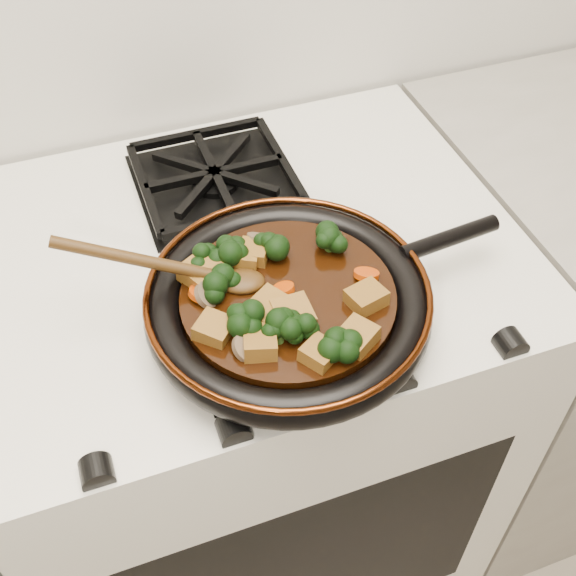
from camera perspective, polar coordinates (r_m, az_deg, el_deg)
name	(u,v)px	position (r m, az deg, el deg)	size (l,w,h in m)	color
stove	(255,422)	(1.35, -2.64, -10.53)	(0.76, 0.60, 0.90)	white
burner_grate_front	(277,311)	(0.90, -0.86, -1.83)	(0.23, 0.23, 0.03)	black
burner_grate_back	(215,178)	(1.09, -5.79, 8.65)	(0.23, 0.23, 0.03)	black
skillet	(290,302)	(0.87, 0.13, -1.13)	(0.47, 0.35, 0.05)	black
braising_sauce	(288,300)	(0.86, 0.00, -0.95)	(0.26, 0.26, 0.02)	black
tofu_cube_0	(366,298)	(0.84, 6.20, -0.81)	(0.04, 0.04, 0.02)	brown
tofu_cube_1	(243,256)	(0.89, -3.56, 2.51)	(0.04, 0.04, 0.02)	brown
tofu_cube_2	(271,306)	(0.83, -1.36, -1.39)	(0.04, 0.04, 0.02)	brown
tofu_cube_3	(293,315)	(0.82, 0.40, -2.18)	(0.04, 0.04, 0.02)	brown
tofu_cube_4	(320,354)	(0.79, 2.51, -5.20)	(0.04, 0.03, 0.02)	brown
tofu_cube_5	(357,338)	(0.81, 5.46, -3.92)	(0.04, 0.04, 0.02)	brown
tofu_cube_6	(254,252)	(0.89, -2.70, 2.82)	(0.04, 0.04, 0.02)	brown
tofu_cube_7	(202,273)	(0.87, -6.78, 1.22)	(0.04, 0.05, 0.02)	brown
tofu_cube_8	(260,343)	(0.80, -2.23, -4.35)	(0.04, 0.04, 0.02)	brown
tofu_cube_9	(275,316)	(0.82, -1.01, -2.23)	(0.04, 0.04, 0.02)	brown
tofu_cube_10	(214,329)	(0.81, -5.84, -3.26)	(0.04, 0.04, 0.02)	brown
broccoli_floret_0	(301,329)	(0.81, 1.01, -3.26)	(0.06, 0.06, 0.05)	black
broccoli_floret_1	(207,260)	(0.88, -6.44, 2.21)	(0.06, 0.06, 0.05)	black
broccoli_floret_2	(249,325)	(0.81, -3.12, -2.91)	(0.06, 0.06, 0.05)	black
broccoli_floret_3	(223,285)	(0.86, -5.18, 0.23)	(0.06, 0.06, 0.05)	black
broccoli_floret_4	(234,251)	(0.89, -4.25, 2.92)	(0.06, 0.06, 0.05)	black
broccoli_floret_5	(330,244)	(0.90, 3.33, 3.53)	(0.06, 0.06, 0.05)	black
broccoli_floret_6	(272,247)	(0.89, -1.30, 3.27)	(0.06, 0.06, 0.06)	black
broccoli_floret_7	(278,333)	(0.80, -0.78, -3.56)	(0.06, 0.06, 0.06)	black
broccoli_floret_8	(342,350)	(0.79, 4.28, -4.94)	(0.06, 0.06, 0.05)	black
carrot_coin_0	(201,294)	(0.86, -6.86, -0.45)	(0.03, 0.03, 0.01)	#C13B05
carrot_coin_1	(366,274)	(0.88, 6.22, 1.09)	(0.03, 0.03, 0.01)	#C13B05
carrot_coin_2	(276,314)	(0.83, -0.92, -2.07)	(0.03, 0.03, 0.01)	#C13B05
carrot_coin_3	(284,289)	(0.85, -0.36, -0.09)	(0.03, 0.03, 0.01)	#C13B05
mushroom_slice_0	(249,346)	(0.80, -3.14, -4.62)	(0.04, 0.04, 0.01)	brown
mushroom_slice_1	(208,295)	(0.85, -6.35, -0.52)	(0.03, 0.03, 0.01)	brown
mushroom_slice_2	(261,239)	(0.91, -2.17, 3.88)	(0.04, 0.04, 0.01)	brown
wooden_spoon	(191,271)	(0.86, -7.68, 1.37)	(0.14, 0.07, 0.22)	#41280E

